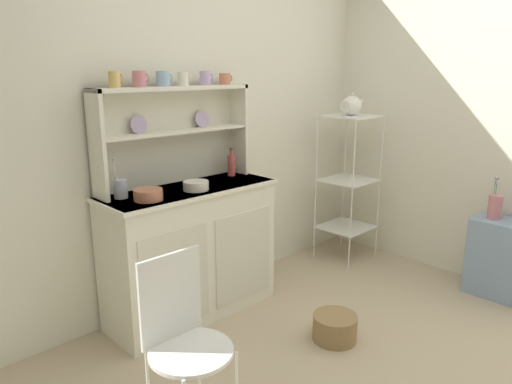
# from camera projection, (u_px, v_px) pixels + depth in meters

# --- Properties ---
(wall_back) EXTENTS (3.84, 0.05, 2.50)m
(wall_back) POSITION_uv_depth(u_px,v_px,m) (202.00, 121.00, 3.31)
(wall_back) COLOR silver
(wall_back) RESTS_ON ground
(hutch_cabinet) EXTENTS (1.16, 0.45, 0.87)m
(hutch_cabinet) POSITION_uv_depth(u_px,v_px,m) (191.00, 250.00, 3.12)
(hutch_cabinet) COLOR silver
(hutch_cabinet) RESTS_ON ground
(hutch_shelf_unit) EXTENTS (1.09, 0.18, 0.63)m
(hutch_shelf_unit) POSITION_uv_depth(u_px,v_px,m) (172.00, 127.00, 3.03)
(hutch_shelf_unit) COLOR silver
(hutch_shelf_unit) RESTS_ON hutch_cabinet
(bakers_rack) EXTENTS (0.41, 0.39, 1.23)m
(bakers_rack) POSITION_uv_depth(u_px,v_px,m) (348.00, 174.00, 3.97)
(bakers_rack) COLOR silver
(bakers_rack) RESTS_ON ground
(side_shelf_blue) EXTENTS (0.28, 0.48, 0.56)m
(side_shelf_blue) POSITION_uv_depth(u_px,v_px,m) (506.00, 260.00, 3.39)
(side_shelf_blue) COLOR #849EBC
(side_shelf_blue) RESTS_ON ground
(wire_chair) EXTENTS (0.36, 0.36, 0.85)m
(wire_chair) POSITION_uv_depth(u_px,v_px,m) (183.00, 332.00, 2.02)
(wire_chair) COLOR white
(wire_chair) RESTS_ON ground
(floor_basket) EXTENTS (0.27, 0.27, 0.16)m
(floor_basket) POSITION_uv_depth(u_px,v_px,m) (335.00, 327.00, 2.88)
(floor_basket) COLOR #93754C
(floor_basket) RESTS_ON ground
(cup_gold_0) EXTENTS (0.08, 0.06, 0.09)m
(cup_gold_0) POSITION_uv_depth(u_px,v_px,m) (115.00, 79.00, 2.66)
(cup_gold_0) COLOR #DBB760
(cup_gold_0) RESTS_ON hutch_shelf_unit
(cup_rose_1) EXTENTS (0.09, 0.08, 0.09)m
(cup_rose_1) POSITION_uv_depth(u_px,v_px,m) (139.00, 79.00, 2.77)
(cup_rose_1) COLOR #D17A84
(cup_rose_1) RESTS_ON hutch_shelf_unit
(cup_sky_2) EXTENTS (0.10, 0.08, 0.09)m
(cup_sky_2) POSITION_uv_depth(u_px,v_px,m) (163.00, 79.00, 2.88)
(cup_sky_2) COLOR #8EB2D1
(cup_sky_2) RESTS_ON hutch_shelf_unit
(cup_cream_3) EXTENTS (0.08, 0.07, 0.08)m
(cup_cream_3) POSITION_uv_depth(u_px,v_px,m) (183.00, 79.00, 2.98)
(cup_cream_3) COLOR silver
(cup_cream_3) RESTS_ON hutch_shelf_unit
(cup_lilac_4) EXTENTS (0.09, 0.07, 0.09)m
(cup_lilac_4) POSITION_uv_depth(u_px,v_px,m) (206.00, 78.00, 3.09)
(cup_lilac_4) COLOR #B79ECC
(cup_lilac_4) RESTS_ON hutch_shelf_unit
(cup_terracotta_5) EXTENTS (0.09, 0.08, 0.08)m
(cup_terracotta_5) POSITION_uv_depth(u_px,v_px,m) (225.00, 79.00, 3.20)
(cup_terracotta_5) COLOR #C67556
(cup_terracotta_5) RESTS_ON hutch_shelf_unit
(bowl_mixing_large) EXTENTS (0.17, 0.17, 0.06)m
(bowl_mixing_large) POSITION_uv_depth(u_px,v_px,m) (148.00, 195.00, 2.72)
(bowl_mixing_large) COLOR #C67556
(bowl_mixing_large) RESTS_ON hutch_cabinet
(bowl_floral_medium) EXTENTS (0.16, 0.16, 0.06)m
(bowl_floral_medium) POSITION_uv_depth(u_px,v_px,m) (196.00, 186.00, 2.95)
(bowl_floral_medium) COLOR silver
(bowl_floral_medium) RESTS_ON hutch_cabinet
(jam_bottle) EXTENTS (0.05, 0.05, 0.19)m
(jam_bottle) POSITION_uv_depth(u_px,v_px,m) (231.00, 165.00, 3.34)
(jam_bottle) COLOR #B74C47
(jam_bottle) RESTS_ON hutch_cabinet
(utensil_jar) EXTENTS (0.08, 0.08, 0.24)m
(utensil_jar) POSITION_uv_depth(u_px,v_px,m) (120.00, 188.00, 2.76)
(utensil_jar) COLOR #B2B7C6
(utensil_jar) RESTS_ON hutch_cabinet
(porcelain_teapot) EXTENTS (0.25, 0.16, 0.18)m
(porcelain_teapot) POSITION_uv_depth(u_px,v_px,m) (352.00, 106.00, 3.83)
(porcelain_teapot) COLOR white
(porcelain_teapot) RESTS_ON bakers_rack
(flower_vase) EXTENTS (0.09, 0.09, 0.31)m
(flower_vase) POSITION_uv_depth(u_px,v_px,m) (495.00, 206.00, 3.38)
(flower_vase) COLOR #D17A84
(flower_vase) RESTS_ON side_shelf_blue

